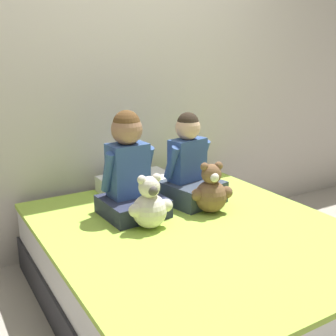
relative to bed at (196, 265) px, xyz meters
The scene contains 8 objects.
ground_plane 0.23m from the bed, ahead, with size 14.00×14.00×0.00m, color #B2A899.
wall_behind_bed 1.45m from the bed, 90.00° to the left, with size 8.00×0.06×2.50m.
bed is the anchor object (origin of this frame).
child_on_left 0.69m from the bed, 119.02° to the left, with size 0.38×0.37×0.64m.
child_on_right 0.65m from the bed, 61.57° to the left, with size 0.41×0.39×0.60m.
teddy_bear_held_by_left_child 0.46m from the bed, 146.03° to the left, with size 0.26×0.20×0.32m.
teddy_bear_held_by_right_child 0.46m from the bed, 36.66° to the left, with size 0.26×0.20×0.32m.
pillow_at_headboard 0.81m from the bed, 90.00° to the left, with size 0.51×0.33×0.11m.
Camera 1 is at (-1.28, -1.82, 1.47)m, focal length 45.00 mm.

